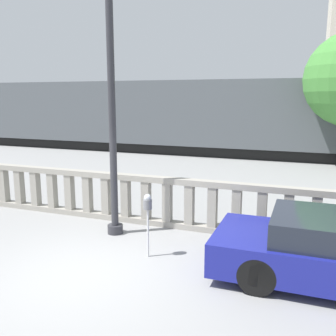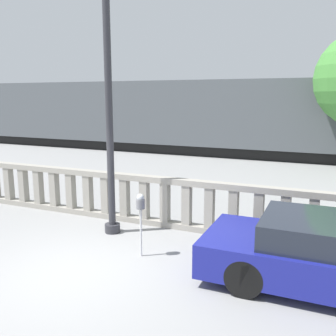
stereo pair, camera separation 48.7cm
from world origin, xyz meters
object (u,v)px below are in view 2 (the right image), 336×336
Objects in this scene: lamppost at (108,79)px; parking_meter at (141,206)px; train_near at (172,115)px; train_far at (325,112)px.

parking_meter is (1.23, -0.92, -2.47)m from lamppost.
train_near reaches higher than train_far.
train_far is (7.78, 17.26, -0.37)m from train_near.
lamppost reaches higher than parking_meter.
parking_meter is 0.05× the size of train_far.
lamppost is at bearing -73.15° from train_near.
parking_meter is 14.51m from train_near.
train_far is (2.72, 30.83, 0.67)m from parking_meter.
parking_meter is at bearing -95.05° from train_far.
train_near is 18.94m from train_far.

